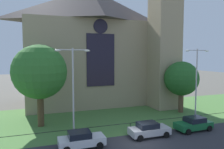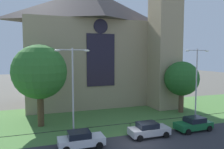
% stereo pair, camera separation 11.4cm
% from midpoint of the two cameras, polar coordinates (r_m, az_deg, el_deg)
% --- Properties ---
extents(ground, '(160.00, 160.00, 0.00)m').
position_cam_midpoint_polar(ground, '(31.51, -1.53, -10.53)').
color(ground, '#56544C').
extents(grass_verge, '(120.00, 20.00, 0.01)m').
position_cam_midpoint_polar(grass_verge, '(29.68, -0.31, -11.49)').
color(grass_verge, '#477538').
rests_on(grass_verge, ground).
extents(church_building, '(23.20, 16.20, 26.00)m').
position_cam_midpoint_polar(church_building, '(39.40, -4.22, 7.63)').
color(church_building, tan).
rests_on(church_building, ground).
extents(iron_railing, '(27.16, 0.07, 1.13)m').
position_cam_midpoint_polar(iron_railing, '(24.61, 4.62, -12.66)').
color(iron_railing, black).
rests_on(iron_railing, ground).
extents(tree_right_near, '(5.03, 5.03, 7.55)m').
position_cam_midpoint_polar(tree_right_near, '(34.03, 17.37, -1.05)').
color(tree_right_near, brown).
rests_on(tree_right_near, ground).
extents(tree_left_near, '(6.39, 6.39, 9.68)m').
position_cam_midpoint_polar(tree_left_near, '(27.20, -18.27, 0.59)').
color(tree_left_near, '#4C3823').
rests_on(tree_left_near, ground).
extents(streetlamp_near, '(3.37, 0.26, 9.11)m').
position_cam_midpoint_polar(streetlamp_near, '(21.74, -10.13, -2.20)').
color(streetlamp_near, '#B2B2B7').
rests_on(streetlamp_near, ground).
extents(streetlamp_far, '(3.37, 0.26, 9.20)m').
position_cam_midpoint_polar(streetlamp_far, '(28.10, 20.82, -0.76)').
color(streetlamp_far, '#B2B2B7').
rests_on(streetlamp_far, ground).
extents(parked_car_white, '(4.21, 2.04, 1.51)m').
position_cam_midpoint_polar(parked_car_white, '(21.21, -8.11, -16.24)').
color(parked_car_white, silver).
rests_on(parked_car_white, ground).
extents(parked_car_silver, '(4.21, 2.05, 1.51)m').
position_cam_midpoint_polar(parked_car_silver, '(23.88, 9.34, -13.80)').
color(parked_car_silver, '#B7B7BC').
rests_on(parked_car_silver, ground).
extents(parked_car_green, '(4.28, 2.19, 1.51)m').
position_cam_midpoint_polar(parked_car_green, '(26.98, 20.17, -11.84)').
color(parked_car_green, '#196033').
rests_on(parked_car_green, ground).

